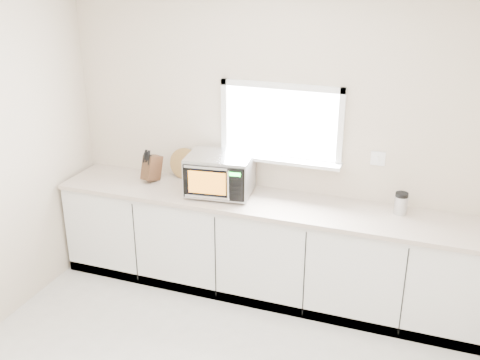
% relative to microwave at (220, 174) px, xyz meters
% --- Properties ---
extents(back_wall, '(4.00, 0.17, 2.70)m').
position_rel_microwave_xyz_m(back_wall, '(0.47, 0.29, 0.25)').
color(back_wall, beige).
rests_on(back_wall, ground).
extents(cabinets, '(3.92, 0.60, 0.88)m').
position_rel_microwave_xyz_m(cabinets, '(0.47, -0.01, -0.67)').
color(cabinets, silver).
rests_on(cabinets, ground).
extents(countertop, '(3.92, 0.64, 0.04)m').
position_rel_microwave_xyz_m(countertop, '(0.47, -0.02, -0.21)').
color(countertop, beige).
rests_on(countertop, cabinets).
extents(microwave, '(0.61, 0.50, 0.36)m').
position_rel_microwave_xyz_m(microwave, '(0.00, 0.00, 0.00)').
color(microwave, black).
rests_on(microwave, countertop).
extents(knife_block, '(0.16, 0.24, 0.32)m').
position_rel_microwave_xyz_m(knife_block, '(-0.72, 0.06, -0.05)').
color(knife_block, '#4D2E1B').
rests_on(knife_block, countertop).
extents(cutting_board, '(0.30, 0.07, 0.30)m').
position_rel_microwave_xyz_m(cutting_board, '(-0.46, 0.23, -0.04)').
color(cutting_board, olive).
rests_on(cutting_board, countertop).
extents(coffee_grinder, '(0.13, 0.13, 0.19)m').
position_rel_microwave_xyz_m(coffee_grinder, '(1.55, 0.12, -0.10)').
color(coffee_grinder, '#B7BABF').
rests_on(coffee_grinder, countertop).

